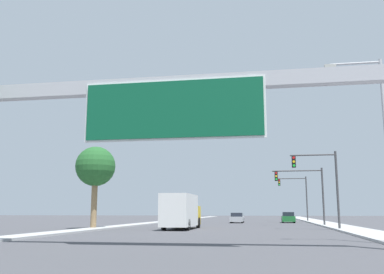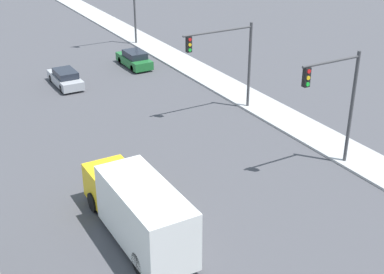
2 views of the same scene
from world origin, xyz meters
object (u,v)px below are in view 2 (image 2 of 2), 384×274
at_px(traffic_light_near_intersection, 338,95).
at_px(traffic_light_mid_block, 229,54).
at_px(car_near_right, 65,78).
at_px(car_near_left, 134,59).
at_px(traffic_light_far_intersection, 122,0).
at_px(truck_box_primary, 138,209).

xyz_separation_m(traffic_light_near_intersection, traffic_light_mid_block, (-0.58, 10.00, -0.18)).
xyz_separation_m(car_near_right, traffic_light_mid_block, (8.48, -11.28, 3.72)).
relative_size(car_near_left, traffic_light_far_intersection, 0.65).
height_order(car_near_right, traffic_light_far_intersection, traffic_light_far_intersection).
xyz_separation_m(truck_box_primary, traffic_light_mid_block, (11.98, 10.76, 2.79)).
relative_size(car_near_right, truck_box_primary, 0.55).
bearing_deg(traffic_light_near_intersection, truck_box_primary, -176.52).
xyz_separation_m(truck_box_primary, traffic_light_near_intersection, (12.56, 0.76, 2.97)).
height_order(car_near_left, car_near_right, car_near_left).
relative_size(truck_box_primary, traffic_light_near_intersection, 1.22).
xyz_separation_m(car_near_left, truck_box_primary, (-10.50, -23.92, 0.88)).
bearing_deg(traffic_light_near_intersection, car_near_left, 95.10).
xyz_separation_m(car_near_left, traffic_light_far_intersection, (1.89, 6.85, 3.97)).
bearing_deg(traffic_light_mid_block, car_near_right, 126.93).
xyz_separation_m(truck_box_primary, traffic_light_far_intersection, (12.39, 30.76, 3.08)).
relative_size(car_near_right, traffic_light_near_intersection, 0.67).
height_order(traffic_light_near_intersection, traffic_light_far_intersection, traffic_light_far_intersection).
bearing_deg(car_near_right, truck_box_primary, -99.02).
bearing_deg(truck_box_primary, traffic_light_near_intersection, 3.48).
distance_m(car_near_left, car_near_right, 7.25).
height_order(car_near_right, truck_box_primary, truck_box_primary).
height_order(car_near_left, truck_box_primary, truck_box_primary).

